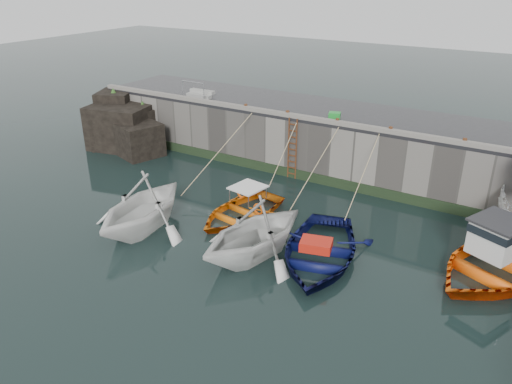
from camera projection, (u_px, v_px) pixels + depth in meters
The scene contains 23 objects.
ground at pixel (210, 283), 17.36m from camera, with size 120.00×120.00×0.00m, color black.
quay_back at pixel (348, 143), 26.46m from camera, with size 30.00×5.00×3.00m, color slate.
road_back at pixel (350, 114), 25.81m from camera, with size 30.00×5.00×0.16m, color black.
kerb_back at pixel (333, 122), 23.90m from camera, with size 30.00×0.30×0.20m, color slate.
algae_back at pixel (327, 181), 25.00m from camera, with size 30.00×0.08×0.50m, color black.
rock_outcrop at pixel (125, 126), 30.04m from camera, with size 5.85×4.24×3.41m.
ladder at pixel (292, 149), 25.36m from camera, with size 0.51×0.08×3.20m.
boat_near_white at pixel (144, 228), 21.05m from camera, with size 4.46×5.17×2.72m, color silver.
boat_near_white_rope at pixel (217, 185), 25.20m from camera, with size 0.04×6.24×3.10m, color tan, non-canonical shape.
boat_near_blue at pixel (241, 216), 22.01m from camera, with size 3.30×4.62×0.96m, color orange.
boat_near_blue_rope at pixel (282, 186), 24.99m from camera, with size 0.04×3.72×3.10m, color tan, non-canonical shape.
boat_near_blacktrim at pixel (254, 255), 19.08m from camera, with size 4.33×5.02×2.65m, color silver.
boat_near_blacktrim_rope at pixel (311, 206), 23.00m from camera, with size 0.04×5.71×3.10m, color tan, non-canonical shape.
boat_near_navy at pixel (318, 258), 18.86m from camera, with size 4.01×5.62×1.16m, color #090D3A.
boat_near_navy_rope at pixel (361, 212), 22.37m from camera, with size 0.04×4.79×3.10m, color tan, non-canonical shape.
boat_far_orange at pixel (500, 262), 17.84m from camera, with size 6.85×7.79×4.34m.
fish_crate at pixel (335, 116), 24.72m from camera, with size 0.56×0.44×0.32m, color #1A8F2A.
railing at pixel (200, 93), 28.86m from camera, with size 1.60×1.05×1.00m.
bollard_a at pixel (246, 107), 26.33m from camera, with size 0.18×0.18×0.28m, color #3F1E0F.
bollard_b at pixel (288, 113), 25.15m from camera, with size 0.18×0.18×0.28m, color #3F1E0F.
bollard_c at pixel (337, 121), 23.87m from camera, with size 0.18×0.18×0.28m, color #3F1E0F.
bollard_d at pixel (391, 130), 22.64m from camera, with size 0.18×0.18×0.28m, color #3F1E0F.
bollard_e at pixel (465, 141), 21.12m from camera, with size 0.18×0.18×0.28m, color #3F1E0F.
Camera 1 is at (8.91, -11.54, 10.09)m, focal length 35.00 mm.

